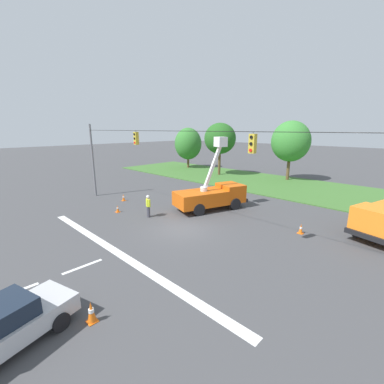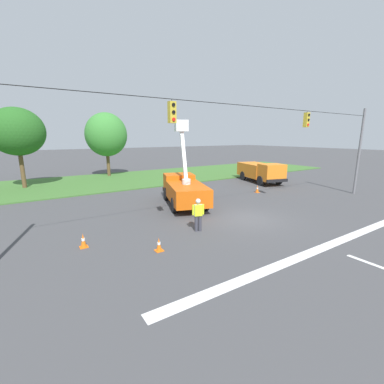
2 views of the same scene
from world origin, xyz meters
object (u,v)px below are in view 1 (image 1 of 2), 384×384
(tree_far_west, at_px, (188,144))
(traffic_cone_near_bucket, at_px, (124,197))
(tree_centre, at_px, (291,141))
(sedan_silver, at_px, (0,328))
(traffic_cone_mid_left, at_px, (118,209))
(utility_truck_bucket_lift, at_px, (212,195))
(traffic_cone_mid_right, at_px, (91,312))
(tree_west, at_px, (220,139))
(traffic_cone_foreground_right, at_px, (301,229))
(road_worker, at_px, (148,205))

(tree_far_west, xyz_separation_m, traffic_cone_near_bucket, (10.54, -19.25, -3.88))
(tree_centre, relative_size, traffic_cone_near_bucket, 11.76)
(sedan_silver, xyz_separation_m, traffic_cone_near_bucket, (-12.45, 11.78, -0.47))
(traffic_cone_mid_left, xyz_separation_m, traffic_cone_near_bucket, (-2.72, 2.20, 0.03))
(utility_truck_bucket_lift, bearing_deg, traffic_cone_mid_right, -67.21)
(tree_west, distance_m, traffic_cone_foreground_right, 22.68)
(traffic_cone_foreground_right, bearing_deg, sedan_silver, -100.64)
(tree_far_west, bearing_deg, tree_west, -12.43)
(tree_west, bearing_deg, sedan_silver, -63.41)
(road_worker, bearing_deg, traffic_cone_mid_right, -46.58)
(utility_truck_bucket_lift, relative_size, sedan_silver, 1.43)
(tree_west, bearing_deg, tree_far_west, 167.57)
(utility_truck_bucket_lift, distance_m, traffic_cone_near_bucket, 8.72)
(sedan_silver, xyz_separation_m, traffic_cone_foreground_right, (2.95, 15.72, -0.46))
(tree_far_west, xyz_separation_m, tree_west, (8.38, -1.85, 1.14))
(sedan_silver, relative_size, traffic_cone_mid_right, 5.66)
(tree_far_west, relative_size, utility_truck_bucket_lift, 1.05)
(tree_far_west, distance_m, tree_west, 8.66)
(tree_west, xyz_separation_m, traffic_cone_near_bucket, (2.16, -17.40, -5.02))
(tree_west, distance_m, traffic_cone_mid_right, 31.25)
(road_worker, bearing_deg, traffic_cone_near_bucket, 168.64)
(road_worker, relative_size, traffic_cone_mid_right, 2.17)
(tree_west, bearing_deg, traffic_cone_near_bucket, -82.94)
(traffic_cone_near_bucket, bearing_deg, road_worker, -11.36)
(utility_truck_bucket_lift, xyz_separation_m, traffic_cone_foreground_right, (7.68, 0.00, -0.94))
(traffic_cone_near_bucket, bearing_deg, traffic_cone_mid_right, -35.01)
(tree_centre, distance_m, road_worker, 22.30)
(traffic_cone_foreground_right, bearing_deg, utility_truck_bucket_lift, -179.99)
(traffic_cone_mid_left, bearing_deg, tree_centre, 79.85)
(utility_truck_bucket_lift, bearing_deg, tree_west, 126.28)
(sedan_silver, xyz_separation_m, road_worker, (-6.92, 10.66, 0.21))
(utility_truck_bucket_lift, height_order, traffic_cone_near_bucket, utility_truck_bucket_lift)
(road_worker, bearing_deg, traffic_cone_mid_left, -158.91)
(road_worker, xyz_separation_m, traffic_cone_mid_right, (7.76, -8.20, -0.59))
(traffic_cone_foreground_right, relative_size, traffic_cone_mid_left, 1.10)
(tree_far_west, bearing_deg, utility_truck_bucket_lift, -39.96)
(traffic_cone_mid_left, bearing_deg, sedan_silver, -44.55)
(tree_west, bearing_deg, road_worker, -67.45)
(tree_far_west, relative_size, traffic_cone_foreground_right, 10.20)
(tree_far_west, xyz_separation_m, tree_centre, (17.37, 1.52, 0.92))
(tree_centre, bearing_deg, traffic_cone_foreground_right, -62.98)
(utility_truck_bucket_lift, height_order, sedan_silver, utility_truck_bucket_lift)
(tree_centre, bearing_deg, traffic_cone_mid_left, -100.15)
(tree_far_west, bearing_deg, sedan_silver, -53.46)
(tree_west, xyz_separation_m, utility_truck_bucket_lift, (9.88, -13.45, -4.07))
(traffic_cone_foreground_right, relative_size, traffic_cone_mid_right, 0.83)
(tree_centre, distance_m, traffic_cone_mid_left, 23.82)
(traffic_cone_foreground_right, bearing_deg, tree_far_west, 149.47)
(road_worker, distance_m, traffic_cone_mid_left, 3.10)
(tree_far_west, relative_size, road_worker, 3.91)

